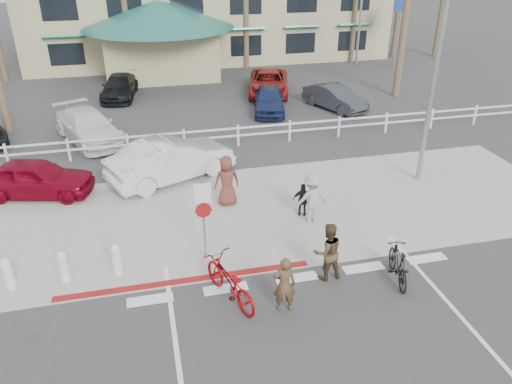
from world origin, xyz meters
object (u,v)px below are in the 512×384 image
object	(u,v)px
bike_red	(229,282)
car_red_compact	(36,178)
bike_black	(398,264)
car_white_sedan	(171,160)
sign_post	(203,215)

from	to	relation	value
bike_red	car_red_compact	size ratio (longest dim) A/B	0.55
bike_black	car_red_compact	distance (m)	12.83
bike_red	car_white_sedan	world-z (taller)	car_white_sedan
bike_red	sign_post	bearing A→B (deg)	-102.37
bike_black	car_red_compact	size ratio (longest dim) A/B	0.43
car_red_compact	sign_post	bearing A→B (deg)	-120.80
sign_post	bike_black	xyz separation A→B (m)	(4.95, -2.30, -0.93)
sign_post	bike_red	distance (m)	2.26
sign_post	car_white_sedan	xyz separation A→B (m)	(-0.48, 5.59, -0.64)
car_white_sedan	bike_black	bearing A→B (deg)	-169.80
car_white_sedan	car_red_compact	xyz separation A→B (m)	(-4.87, -0.24, -0.12)
sign_post	bike_red	xyz separation A→B (m)	(0.33, -2.06, -0.86)
bike_red	bike_black	distance (m)	4.63
car_white_sedan	car_red_compact	bearing A→B (deg)	68.42
bike_red	bike_black	world-z (taller)	bike_red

